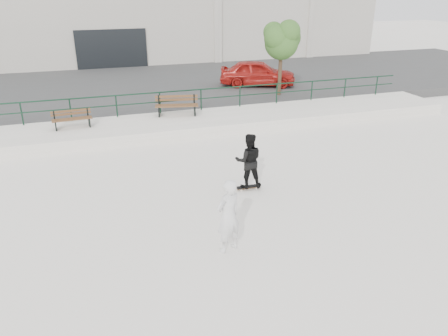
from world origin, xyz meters
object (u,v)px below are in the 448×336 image
object	(u,v)px
bench_right	(177,106)
red_car	(258,73)
bench_left	(72,119)
skateboard	(248,187)
standing_skater	(249,161)
tree	(282,39)
seated_skater	(228,216)

from	to	relation	value
bench_right	red_car	xyz separation A→B (m)	(5.99, 4.74, 0.31)
bench_left	skateboard	distance (m)	8.83
bench_right	standing_skater	xyz separation A→B (m)	(0.64, -7.54, 0.04)
standing_skater	skateboard	bearing A→B (deg)	103.97
bench_left	tree	xyz separation A→B (m)	(10.91, 2.72, 2.62)
red_car	skateboard	size ratio (longest dim) A/B	5.69
bench_left	bench_right	bearing A→B (deg)	2.03
tree	standing_skater	size ratio (longest dim) A/B	2.22
bench_right	skateboard	size ratio (longest dim) A/B	2.61
bench_right	tree	bearing A→B (deg)	31.40
standing_skater	bench_left	bearing A→B (deg)	-39.08
red_car	seated_skater	distance (m)	16.98
red_car	seated_skater	bearing A→B (deg)	176.59
bench_left	tree	size ratio (longest dim) A/B	0.42
tree	red_car	world-z (taller)	tree
tree	standing_skater	bearing A→B (deg)	-119.99
bench_left	seated_skater	bearing A→B (deg)	-75.05
tree	skateboard	distance (m)	11.76
tree	seated_skater	bearing A→B (deg)	-119.79
bench_right	red_car	bearing A→B (deg)	50.35
tree	skateboard	world-z (taller)	tree
bench_right	standing_skater	size ratio (longest dim) A/B	1.14
bench_right	tree	distance (m)	7.11
tree	red_car	xyz separation A→B (m)	(-0.28, 2.53, -2.23)
tree	standing_skater	world-z (taller)	tree
tree	bench_right	bearing A→B (deg)	-160.60
skateboard	red_car	bearing A→B (deg)	67.64
bench_left	red_car	xyz separation A→B (m)	(10.64, 5.25, 0.39)
skateboard	tree	bearing A→B (deg)	61.18
red_car	standing_skater	xyz separation A→B (m)	(-5.35, -12.28, -0.27)
red_car	bench_left	bearing A→B (deg)	137.57
tree	skateboard	size ratio (longest dim) A/B	5.09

